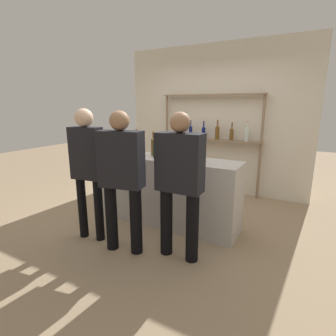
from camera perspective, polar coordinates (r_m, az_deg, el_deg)
ground_plane at (r=3.94m, az=0.00°, el=-11.74°), size 16.00×16.00×0.00m
bar_counter at (r=3.76m, az=0.00°, el=-5.04°), size 2.03×0.54×0.97m
back_wall at (r=5.29m, az=9.96°, el=10.27°), size 3.63×0.12×2.80m
back_shelf at (r=5.13m, az=9.27°, el=8.30°), size 1.95×0.18×1.88m
counter_bottle_0 at (r=4.19m, az=-9.52°, el=5.36°), size 0.08×0.08×0.35m
counter_bottle_1 at (r=3.57m, az=0.04°, el=4.08°), size 0.08×0.08×0.33m
counter_bottle_2 at (r=4.04m, az=-6.82°, el=5.31°), size 0.08×0.08×0.36m
counter_bottle_3 at (r=3.79m, az=-3.18°, el=4.83°), size 0.07×0.07×0.35m
counter_bottle_4 at (r=3.30m, az=6.93°, el=3.24°), size 0.09×0.09×0.34m
counter_bottle_5 at (r=3.64m, az=-2.69°, el=4.20°), size 0.08×0.08×0.31m
wine_glass at (r=4.07m, az=-10.41°, el=4.89°), size 0.07×0.07×0.16m
ice_bucket at (r=3.50m, az=4.64°, el=3.72°), size 0.22×0.22×0.24m
customer_left at (r=3.34m, az=-17.18°, el=0.84°), size 0.41×0.23×1.65m
customer_center at (r=2.95m, az=-10.07°, el=-1.19°), size 0.52×0.31×1.63m
customer_right at (r=2.78m, az=2.52°, el=-2.07°), size 0.50×0.22×1.62m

